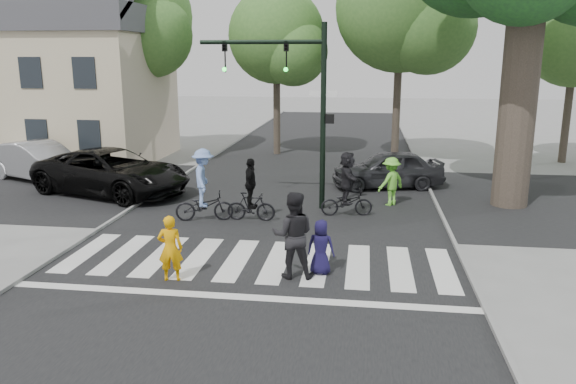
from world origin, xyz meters
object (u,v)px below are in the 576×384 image
Objects in this scene: cyclist_right at (347,187)px; car_silver at (39,161)px; pedestrian_child at (321,247)px; cyclist_left at (204,190)px; car_grey at (387,169)px; cyclist_mid at (251,195)px; pedestrian_woman at (170,248)px; car_suv at (112,172)px; pedestrian_adult at (293,235)px; traffic_signal at (297,90)px.

car_silver is (-12.71, 3.65, -0.13)m from cyclist_right.
cyclist_right is (0.41, 5.05, 0.27)m from pedestrian_child.
cyclist_left is 0.53× the size of car_grey.
cyclist_right reaches higher than car_grey.
pedestrian_child is 0.67× the size of cyclist_mid.
cyclist_mid is (0.82, 4.95, 0.04)m from pedestrian_woman.
cyclist_right is at bearing -82.69° from car_suv.
cyclist_mid is 10.84m from car_silver.
cyclist_mid is at bearing -53.24° from car_grey.
pedestrian_woman is at bearing -113.91° from car_silver.
pedestrian_adult reaches higher than cyclist_mid.
car_grey is at bearing 48.11° from traffic_signal.
car_suv is (-7.64, 7.09, -0.17)m from pedestrian_adult.
traffic_signal is 2.90× the size of cyclist_right.
pedestrian_child is (3.31, 0.87, -0.11)m from pedestrian_woman.
pedestrian_child is 0.31× the size of car_grey.
cyclist_right is 0.34× the size of car_suv.
cyclist_right is at bearing 15.01° from cyclist_left.
cyclist_left is at bearing -164.99° from cyclist_right.
cyclist_left is at bearing -96.95° from car_silver.
pedestrian_child is at bearing -24.74° from car_grey.
car_silver is 1.13× the size of car_grey.
cyclist_left is 9.67m from car_silver.
pedestrian_child is 9.47m from car_grey.
cyclist_left is at bearing -105.12° from car_suv.
cyclist_mid is at bearing -72.34° from pedestrian_adult.
cyclist_left is at bearing -37.33° from pedestrian_child.
car_suv is at bearing 146.09° from cyclist_left.
traffic_signal is 3.76m from cyclist_mid.
pedestrian_woman is 5.02m from cyclist_mid.
pedestrian_adult is 0.34× the size of car_suv.
pedestrian_adult is at bearing -100.89° from cyclist_right.
car_suv is at bearing 154.66° from cyclist_mid.
car_suv is (-5.77, 2.73, 0.03)m from cyclist_mid.
cyclist_left is 1.15× the size of cyclist_mid.
pedestrian_woman is 13.13m from car_silver.
cyclist_left is at bearing -57.27° from pedestrian_adult.
pedestrian_adult is (0.67, -6.11, -2.90)m from traffic_signal.
car_grey is (4.31, 5.21, -0.08)m from cyclist_mid.
pedestrian_woman is 11.38m from car_grey.
pedestrian_child is 0.76m from pedestrian_adult.
pedestrian_woman is at bearing -128.43° from car_suv.
cyclist_mid is 0.46× the size of car_grey.
car_silver is at bearing -57.11° from pedestrian_woman.
cyclist_mid is 6.76m from car_grey.
cyclist_left reaches higher than cyclist_mid.
pedestrian_adult is 10.43m from car_suv.
cyclist_left is at bearing -60.37° from car_grey.
cyclist_mid is at bearing -96.55° from car_suv.
traffic_signal is at bearing -79.24° from car_suv.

